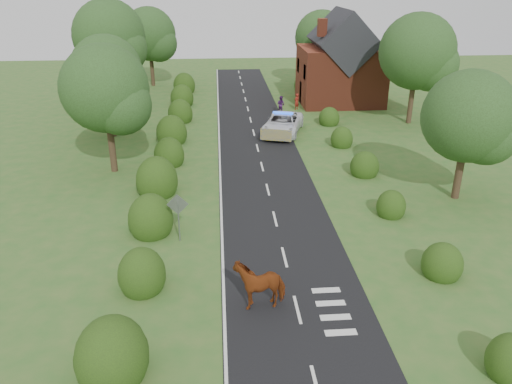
{
  "coord_description": "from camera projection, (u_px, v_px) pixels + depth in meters",
  "views": [
    {
      "loc": [
        -2.88,
        -20.05,
        12.26
      ],
      "look_at": [
        -0.97,
        4.78,
        1.3
      ],
      "focal_mm": 35.0,
      "sensor_mm": 36.0,
      "label": 1
    }
  ],
  "objects": [
    {
      "name": "police_van",
      "position": [
        283.0,
        124.0,
        41.24
      ],
      "size": [
        4.4,
        6.51,
        1.8
      ],
      "rotation": [
        0.0,
        0.0,
        -0.3
      ],
      "color": "white",
      "rests_on": "ground"
    },
    {
      "name": "road_markings",
      "position": [
        238.0,
        162.0,
        35.12
      ],
      "size": [
        4.96,
        70.0,
        0.01
      ],
      "color": "white",
      "rests_on": "road"
    },
    {
      "name": "pedestrian_red",
      "position": [
        297.0,
        102.0,
        48.5
      ],
      "size": [
        0.68,
        0.66,
        1.57
      ],
      "primitive_type": "imported",
      "rotation": [
        0.0,
        0.0,
        3.84
      ],
      "color": "maroon",
      "rests_on": "ground"
    },
    {
      "name": "tree_left_b",
      "position": [
        110.0,
        74.0,
        38.74
      ],
      "size": [
        5.74,
        5.6,
        8.07
      ],
      "color": "#332316",
      "rests_on": "ground"
    },
    {
      "name": "pedestrian_purple",
      "position": [
        281.0,
        105.0,
        47.24
      ],
      "size": [
        1.01,
        1.0,
        1.65
      ],
      "primitive_type": "imported",
      "rotation": [
        0.0,
        0.0,
        2.4
      ],
      "color": "#481C59",
      "rests_on": "ground"
    },
    {
      "name": "tree_left_c",
      "position": [
        112.0,
        39.0,
        47.14
      ],
      "size": [
        6.97,
        6.8,
        10.22
      ],
      "color": "#332316",
      "rests_on": "ground"
    },
    {
      "name": "road",
      "position": [
        259.0,
        152.0,
        37.13
      ],
      "size": [
        6.0,
        70.0,
        0.02
      ],
      "primitive_type": "cube",
      "color": "black",
      "rests_on": "ground"
    },
    {
      "name": "tree_left_d",
      "position": [
        152.0,
        36.0,
        56.82
      ],
      "size": [
        6.15,
        6.0,
        8.89
      ],
      "color": "#332316",
      "rests_on": "ground"
    },
    {
      "name": "tree_right_b",
      "position": [
        421.0,
        55.0,
        41.98
      ],
      "size": [
        6.56,
        6.4,
        9.4
      ],
      "color": "#332316",
      "rests_on": "ground"
    },
    {
      "name": "tree_left_a",
      "position": [
        109.0,
        93.0,
        31.43
      ],
      "size": [
        5.74,
        5.6,
        8.38
      ],
      "color": "#332316",
      "rests_on": "ground"
    },
    {
      "name": "ground",
      "position": [
        284.0,
        257.0,
        23.44
      ],
      "size": [
        120.0,
        120.0,
        0.0
      ],
      "primitive_type": "plane",
      "color": "#316525"
    },
    {
      "name": "hedgerow_right",
      "position": [
        360.0,
        161.0,
        33.91
      ],
      "size": [
        2.1,
        45.78,
        2.1
      ],
      "color": "#243A15",
      "rests_on": "ground"
    },
    {
      "name": "tree_right_a",
      "position": [
        473.0,
        121.0,
        27.67
      ],
      "size": [
        5.33,
        5.2,
        7.56
      ],
      "color": "#332316",
      "rests_on": "ground"
    },
    {
      "name": "house",
      "position": [
        341.0,
        65.0,
        49.96
      ],
      "size": [
        8.0,
        7.4,
        9.17
      ],
      "color": "brown",
      "rests_on": "ground"
    },
    {
      "name": "hedgerow_left",
      "position": [
        166.0,
        161.0,
        33.36
      ],
      "size": [
        2.75,
        50.41,
        3.0
      ],
      "color": "#243A15",
      "rests_on": "ground"
    },
    {
      "name": "tree_right_c",
      "position": [
        324.0,
        40.0,
        56.48
      ],
      "size": [
        6.15,
        6.0,
        8.58
      ],
      "color": "#332316",
      "rests_on": "ground"
    },
    {
      "name": "cow",
      "position": [
        260.0,
        285.0,
        19.93
      ],
      "size": [
        2.51,
        1.64,
        1.64
      ],
      "primitive_type": "imported",
      "rotation": [
        0.0,
        0.0,
        -1.38
      ],
      "color": "#65360C",
      "rests_on": "ground"
    },
    {
      "name": "road_sign",
      "position": [
        178.0,
        211.0,
        24.25
      ],
      "size": [
        1.06,
        0.08,
        2.53
      ],
      "color": "gray",
      "rests_on": "ground"
    }
  ]
}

